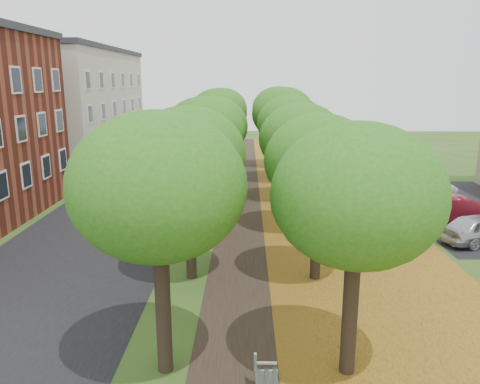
{
  "coord_description": "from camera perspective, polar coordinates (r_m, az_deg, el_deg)",
  "views": [
    {
      "loc": [
        -0.05,
        -10.96,
        7.5
      ],
      "look_at": [
        -0.37,
        9.87,
        2.5
      ],
      "focal_mm": 35.0,
      "sensor_mm": 36.0,
      "label": 1
    }
  ],
  "objects": [
    {
      "name": "parking_lot",
      "position": [
        31.09,
        26.7,
        -1.93
      ],
      "size": [
        9.0,
        16.0,
        0.01
      ],
      "primitive_type": "cube",
      "color": "black",
      "rests_on": "ground"
    },
    {
      "name": "footpath",
      "position": [
        27.02,
        0.96,
        -2.62
      ],
      "size": [
        3.2,
        70.0,
        0.01
      ],
      "primitive_type": "cube",
      "color": "black",
      "rests_on": "ground"
    },
    {
      "name": "street_asphalt",
      "position": [
        28.03,
        -14.58,
        -2.47
      ],
      "size": [
        8.0,
        70.0,
        0.01
      ],
      "primitive_type": "cube",
      "color": "black",
      "rests_on": "ground"
    },
    {
      "name": "car_grey",
      "position": [
        28.78,
        23.44,
        -1.33
      ],
      "size": [
        5.1,
        3.07,
        1.38
      ],
      "primitive_type": "imported",
      "rotation": [
        0.0,
        0.0,
        1.32
      ],
      "color": "#2E2E33",
      "rests_on": "ground"
    },
    {
      "name": "tree_row_east",
      "position": [
        26.22,
        6.74,
        7.71
      ],
      "size": [
        4.37,
        34.37,
        6.78
      ],
      "color": "black",
      "rests_on": "ground"
    },
    {
      "name": "ground",
      "position": [
        13.28,
        1.02,
        -20.89
      ],
      "size": [
        120.0,
        120.0,
        0.0
      ],
      "primitive_type": "plane",
      "color": "#2D4C19",
      "rests_on": "ground"
    },
    {
      "name": "car_white",
      "position": [
        33.04,
        20.4,
        0.88
      ],
      "size": [
        5.76,
        3.1,
        1.54
      ],
      "primitive_type": "imported",
      "rotation": [
        0.0,
        0.0,
        1.47
      ],
      "color": "white",
      "rests_on": "ground"
    },
    {
      "name": "building_cream",
      "position": [
        47.17,
        -20.5,
        9.87
      ],
      "size": [
        10.3,
        20.3,
        10.4
      ],
      "color": "beige",
      "rests_on": "ground"
    },
    {
      "name": "tree_row_west",
      "position": [
        26.18,
        -3.87,
        7.76
      ],
      "size": [
        4.37,
        34.37,
        6.78
      ],
      "color": "black",
      "rests_on": "ground"
    },
    {
      "name": "leaf_verge",
      "position": [
        27.49,
        11.45,
        -2.61
      ],
      "size": [
        7.5,
        70.0,
        0.01
      ],
      "primitive_type": "cube",
      "color": "olive",
      "rests_on": "ground"
    },
    {
      "name": "car_red",
      "position": [
        27.84,
        25.28,
        -1.92
      ],
      "size": [
        4.48,
        1.88,
        1.44
      ],
      "primitive_type": "imported",
      "rotation": [
        0.0,
        0.0,
        1.49
      ],
      "color": "maroon",
      "rests_on": "ground"
    }
  ]
}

